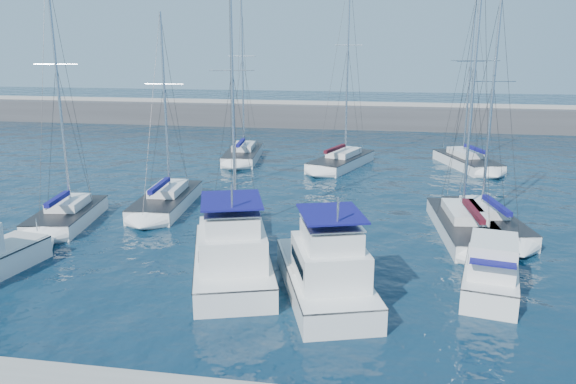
% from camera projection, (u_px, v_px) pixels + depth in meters
% --- Properties ---
extents(ground, '(220.00, 220.00, 0.00)m').
position_uv_depth(ground, '(280.00, 276.00, 27.98)').
color(ground, black).
rests_on(ground, ground).
extents(breakwater, '(160.00, 6.00, 4.45)m').
position_uv_depth(breakwater, '(348.00, 119.00, 77.25)').
color(breakwater, '#424244').
rests_on(breakwater, ground).
extents(motor_yacht_port_inner, '(6.22, 9.84, 4.69)m').
position_uv_depth(motor_yacht_port_inner, '(232.00, 256.00, 27.48)').
color(motor_yacht_port_inner, silver).
rests_on(motor_yacht_port_inner, ground).
extents(motor_yacht_stbd_inner, '(5.82, 9.18, 4.69)m').
position_uv_depth(motor_yacht_stbd_inner, '(326.00, 274.00, 25.41)').
color(motor_yacht_stbd_inner, white).
rests_on(motor_yacht_stbd_inner, ground).
extents(motor_yacht_stbd_outer, '(3.49, 6.40, 3.20)m').
position_uv_depth(motor_yacht_stbd_outer, '(491.00, 274.00, 25.91)').
color(motor_yacht_stbd_outer, white).
rests_on(motor_yacht_stbd_outer, ground).
extents(sailboat_mid_a, '(4.07, 7.31, 16.04)m').
position_uv_depth(sailboat_mid_a, '(67.00, 215.00, 36.02)').
color(sailboat_mid_a, silver).
rests_on(sailboat_mid_a, ground).
extents(sailboat_mid_b, '(3.68, 8.77, 13.61)m').
position_uv_depth(sailboat_mid_b, '(167.00, 200.00, 39.51)').
color(sailboat_mid_b, white).
rests_on(sailboat_mid_b, ground).
extents(sailboat_mid_c, '(4.29, 7.05, 15.58)m').
position_uv_depth(sailboat_mid_c, '(235.00, 224.00, 34.22)').
color(sailboat_mid_c, silver).
rests_on(sailboat_mid_c, ground).
extents(sailboat_mid_d, '(3.98, 9.86, 16.51)m').
position_uv_depth(sailboat_mid_d, '(465.00, 226.00, 34.01)').
color(sailboat_mid_d, white).
rests_on(sailboat_mid_d, ground).
extents(sailboat_mid_e, '(4.65, 9.03, 14.43)m').
position_uv_depth(sailboat_mid_e, '(486.00, 221.00, 34.99)').
color(sailboat_mid_e, white).
rests_on(sailboat_mid_e, ground).
extents(sailboat_back_a, '(3.86, 8.60, 16.06)m').
position_uv_depth(sailboat_back_a, '(243.00, 154.00, 55.67)').
color(sailboat_back_a, silver).
rests_on(sailboat_back_a, ground).
extents(sailboat_back_b, '(6.00, 9.51, 17.79)m').
position_uv_depth(sailboat_back_b, '(341.00, 161.00, 52.55)').
color(sailboat_back_b, white).
rests_on(sailboat_back_b, ground).
extents(sailboat_back_c, '(5.74, 9.08, 15.43)m').
position_uv_depth(sailboat_back_c, '(467.00, 161.00, 52.46)').
color(sailboat_back_c, silver).
rests_on(sailboat_back_c, ground).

